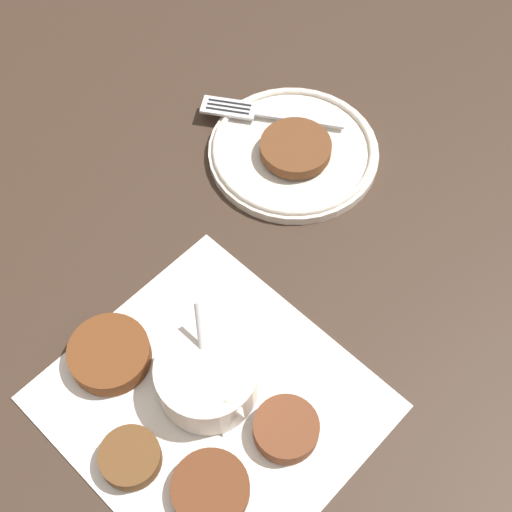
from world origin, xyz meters
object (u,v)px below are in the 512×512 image
(sauce_bowl, at_px, (205,381))
(fritter_on_plate, at_px, (296,148))
(fork, at_px, (257,112))
(serving_plate, at_px, (293,151))

(sauce_bowl, relative_size, fritter_on_plate, 1.28)
(fork, bearing_deg, sauce_bowl, -46.58)
(serving_plate, bearing_deg, sauce_bowl, -55.96)
(sauce_bowl, distance_m, fritter_on_plate, 0.32)
(serving_plate, distance_m, fritter_on_plate, 0.02)
(serving_plate, height_order, fritter_on_plate, fritter_on_plate)
(serving_plate, relative_size, fritter_on_plate, 2.42)
(fritter_on_plate, distance_m, fork, 0.08)
(fork, bearing_deg, fritter_on_plate, -2.02)
(serving_plate, relative_size, fork, 1.38)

